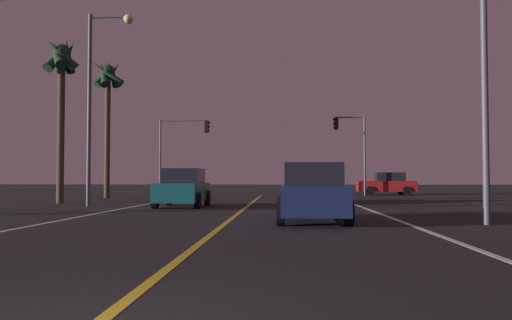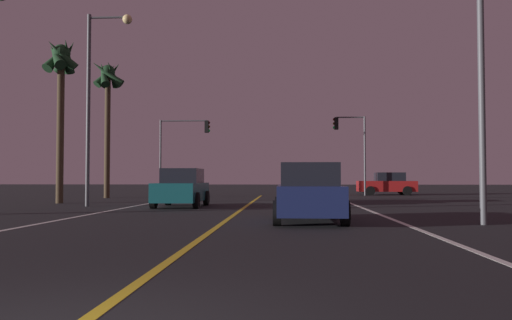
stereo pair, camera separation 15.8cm
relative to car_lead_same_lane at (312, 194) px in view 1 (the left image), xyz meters
The scene contains 13 objects.
lane_edge_right 3.77m from the car_lead_same_lane, 44.85° to the left, with size 0.16×39.95×0.01m, color silver.
lane_edge_left 8.00m from the car_lead_same_lane, 160.94° to the left, with size 0.16×39.95×0.01m, color silver.
lane_center_divider 3.67m from the car_lead_same_lane, 133.36° to the left, with size 0.16×39.95×0.01m, color gold.
car_lead_same_lane is the anchor object (origin of this frame).
car_crossing_side 25.57m from the car_lead_same_lane, 74.04° to the left, with size 4.30×2.02×1.70m.
car_ahead_far 11.43m from the car_lead_same_lane, 88.51° to the left, with size 2.02×4.30×1.70m.
car_oncoming 9.24m from the car_lead_same_lane, 124.80° to the left, with size 2.02×4.30×1.70m.
traffic_light_near_right 23.68m from the car_lead_same_lane, 79.96° to the left, with size 2.39×0.36×5.81m.
traffic_light_near_left 24.74m from the car_lead_same_lane, 109.68° to the left, with size 3.82×0.36×5.62m.
street_lamp_right_near 6.34m from the car_lead_same_lane, ahead, with size 2.44×0.44×8.81m.
street_lamp_left_mid 12.88m from the car_lead_same_lane, 139.87° to the left, with size 2.08×0.44×8.75m.
palm_tree_left_mid 17.05m from the car_lead_same_lane, 139.24° to the left, with size 2.10×2.14×8.43m.
palm_tree_left_far 22.21m from the car_lead_same_lane, 124.83° to the left, with size 2.23×2.03×8.98m.
Camera 1 is at (1.62, -3.71, 1.27)m, focal length 36.22 mm.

